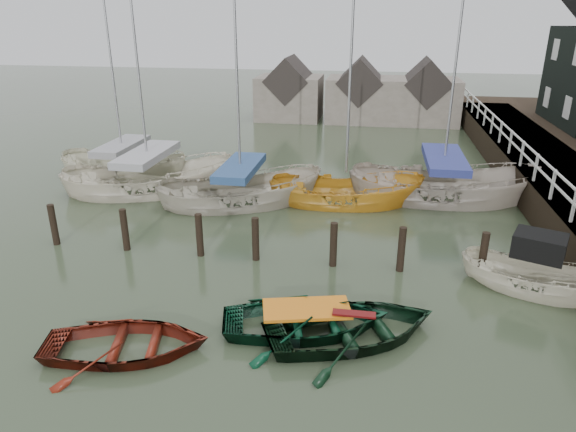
% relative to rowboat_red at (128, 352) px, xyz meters
% --- Properties ---
extents(ground, '(120.00, 120.00, 0.00)m').
position_rel_rowboat_red_xyz_m(ground, '(3.01, 2.10, 0.00)').
color(ground, '#313C26').
rests_on(ground, ground).
extents(pier, '(3.04, 32.00, 2.70)m').
position_rel_rowboat_red_xyz_m(pier, '(12.48, 12.10, 0.71)').
color(pier, black).
rests_on(pier, ground).
extents(mooring_pilings, '(13.72, 0.22, 1.80)m').
position_rel_rowboat_red_xyz_m(mooring_pilings, '(1.89, 5.10, 0.50)').
color(mooring_pilings, black).
rests_on(mooring_pilings, ground).
extents(far_sheds, '(14.00, 4.08, 4.39)m').
position_rel_rowboat_red_xyz_m(far_sheds, '(3.84, 28.10, 1.86)').
color(far_sheds, '#665B51').
rests_on(far_sheds, ground).
extents(rowboat_red, '(4.17, 3.39, 0.76)m').
position_rel_rowboat_red_xyz_m(rowboat_red, '(0.00, 0.00, 0.00)').
color(rowboat_red, '#60190D').
rests_on(rowboat_red, ground).
extents(rowboat_green, '(4.59, 3.75, 0.83)m').
position_rel_rowboat_red_xyz_m(rowboat_green, '(3.87, 1.59, 0.00)').
color(rowboat_green, black).
rests_on(rowboat_green, ground).
extents(rowboat_dkgreen, '(5.05, 4.47, 0.87)m').
position_rel_rowboat_red_xyz_m(rowboat_dkgreen, '(5.01, 1.43, 0.00)').
color(rowboat_dkgreen, black).
rests_on(rowboat_dkgreen, ground).
extents(motorboat, '(4.30, 2.93, 2.41)m').
position_rel_rowboat_red_xyz_m(motorboat, '(9.81, 4.48, 0.11)').
color(motorboat, beige).
rests_on(motorboat, ground).
extents(sailboat_a, '(7.71, 5.01, 11.85)m').
position_rel_rowboat_red_xyz_m(sailboat_a, '(-4.13, 10.68, 0.06)').
color(sailboat_a, beige).
rests_on(sailboat_a, ground).
extents(sailboat_b, '(7.05, 4.77, 12.14)m').
position_rel_rowboat_red_xyz_m(sailboat_b, '(0.09, 9.89, 0.06)').
color(sailboat_b, '#B9B09E').
rests_on(sailboat_b, ground).
extents(sailboat_c, '(6.29, 2.72, 9.55)m').
position_rel_rowboat_red_xyz_m(sailboat_c, '(4.20, 10.70, 0.01)').
color(sailboat_c, gold).
rests_on(sailboat_c, ground).
extents(sailboat_d, '(7.57, 2.89, 11.66)m').
position_rel_rowboat_red_xyz_m(sailboat_d, '(8.04, 11.77, 0.06)').
color(sailboat_d, '#BAAD9F').
rests_on(sailboat_d, ground).
extents(sailboat_e, '(6.75, 3.22, 9.73)m').
position_rel_rowboat_red_xyz_m(sailboat_e, '(-6.18, 12.47, 0.06)').
color(sailboat_e, beige).
rests_on(sailboat_e, ground).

